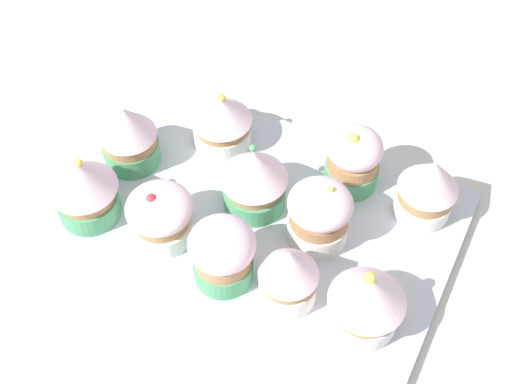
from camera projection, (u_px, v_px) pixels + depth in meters
ground_plane at (256, 226)px, 70.67cm from camera, size 180.00×180.00×3.00cm
baking_tray at (256, 214)px, 69.00cm from camera, size 39.00×24.76×1.20cm
cupcake_0 at (428, 188)px, 65.38cm from camera, size 5.83×5.83×7.51cm
cupcake_1 at (353, 159)px, 67.81cm from camera, size 5.50×5.50×7.60cm
cupcake_2 at (222, 121)px, 71.56cm from camera, size 6.41×6.41×6.59cm
cupcake_3 at (320, 212)px, 64.07cm from camera, size 6.12×6.12×7.08cm
cupcake_4 at (254, 178)px, 65.89cm from camera, size 6.65×6.65×7.93cm
cupcake_5 at (126, 137)px, 69.37cm from camera, size 5.93×5.93×7.54cm
cupcake_6 at (367, 300)px, 58.17cm from camera, size 6.77×6.77×7.41cm
cupcake_7 at (289, 275)px, 59.81cm from camera, size 5.41×5.41×7.13cm
cupcake_8 at (222, 253)px, 61.07cm from camera, size 6.08×6.08×7.11cm
cupcake_9 at (161, 216)px, 64.40cm from camera, size 6.38×6.38×6.15cm
cupcake_10 at (83, 187)px, 65.14cm from camera, size 6.66×6.66×8.02cm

